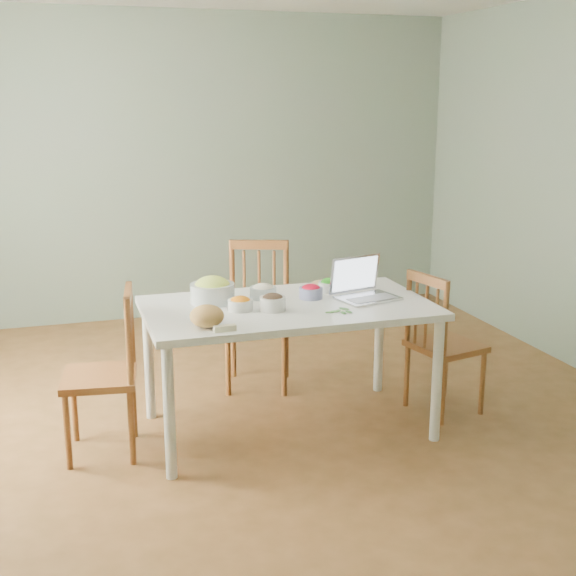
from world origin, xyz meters
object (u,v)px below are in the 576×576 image
object	(u,v)px
dining_table	(288,368)
chair_far	(258,317)
bowl_squash	(212,290)
bread_boule	(207,316)
chair_left	(99,373)
laptop	(368,280)
chair_right	(446,342)

from	to	relation	value
dining_table	chair_far	bearing A→B (deg)	89.13
chair_far	bowl_squash	distance (m)	0.78
dining_table	bread_boule	world-z (taller)	bread_boule
dining_table	chair_left	distance (m)	1.10
bowl_squash	bread_boule	bearing A→B (deg)	-105.27
bread_boule	laptop	xyz separation A→B (m)	(1.04, 0.26, 0.06)
dining_table	bowl_squash	xyz separation A→B (m)	(-0.41, 0.18, 0.47)
bread_boule	dining_table	bearing A→B (deg)	28.69
chair_right	bread_boule	distance (m)	1.65
laptop	chair_right	bearing A→B (deg)	-12.94
chair_far	chair_left	world-z (taller)	chair_far
chair_right	laptop	xyz separation A→B (m)	(-0.55, -0.01, 0.45)
chair_far	bowl_squash	world-z (taller)	chair_far
chair_left	laptop	bearing A→B (deg)	96.18
chair_far	bread_boule	size ratio (longest dim) A/B	5.47
dining_table	chair_far	size ratio (longest dim) A/B	1.67
dining_table	chair_left	xyz separation A→B (m)	(-1.10, 0.01, 0.08)
chair_right	bowl_squash	size ratio (longest dim) A/B	3.50
bowl_squash	laptop	xyz separation A→B (m)	(0.90, -0.22, 0.05)
chair_left	bread_boule	xyz separation A→B (m)	(0.56, -0.31, 0.37)
dining_table	bowl_squash	world-z (taller)	bowl_squash
chair_left	bowl_squash	size ratio (longest dim) A/B	3.62
chair_far	laptop	distance (m)	1.00
chair_left	chair_right	size ratio (longest dim) A/B	1.04
bread_boule	laptop	size ratio (longest dim) A/B	0.52
bowl_squash	dining_table	bearing A→B (deg)	-23.91
chair_far	bowl_squash	xyz separation A→B (m)	(-0.42, -0.55, 0.36)
chair_left	laptop	distance (m)	1.65
chair_left	bowl_squash	bearing A→B (deg)	111.93
dining_table	bread_boule	bearing A→B (deg)	-151.31
dining_table	bowl_squash	distance (m)	0.65
chair_right	dining_table	bearing A→B (deg)	75.61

